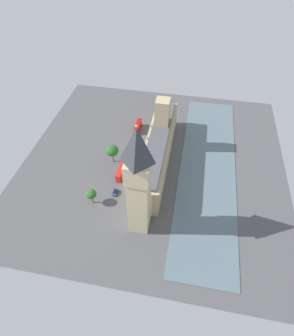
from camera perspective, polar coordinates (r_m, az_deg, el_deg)
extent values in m
plane|color=#4C4C4F|center=(151.11, 1.38, 1.35)|extent=(139.69, 139.69, 0.00)
cube|color=slate|center=(150.67, 12.39, -0.12)|extent=(29.05, 125.72, 0.25)
cube|color=tan|center=(145.54, 2.21, 3.39)|extent=(12.13, 69.69, 15.44)
cube|color=tan|center=(149.94, 3.08, 8.81)|extent=(7.07, 7.07, 31.22)
cube|color=#4C4C54|center=(139.87, 2.31, 5.94)|extent=(9.22, 66.91, 1.60)
cone|color=tan|center=(165.21, 2.11, 13.23)|extent=(1.20, 1.20, 2.33)
cone|color=tan|center=(156.61, 1.47, 11.21)|extent=(1.20, 1.20, 2.51)
cone|color=tan|center=(148.39, 0.78, 8.88)|extent=(1.20, 1.20, 2.21)
cone|color=tan|center=(140.15, 0.02, 6.43)|extent=(1.20, 1.20, 2.91)
cone|color=tan|center=(132.62, -0.83, 3.50)|extent=(1.20, 1.20, 2.42)
cone|color=tan|center=(125.12, -1.78, 0.40)|extent=(1.20, 1.20, 3.04)
cone|color=tan|center=(118.40, -2.83, -3.22)|extent=(1.20, 1.20, 2.79)
cube|color=#CCBA8E|center=(113.39, -1.63, -7.48)|extent=(8.28, 8.28, 30.73)
cube|color=#CCBA8E|center=(97.91, -1.87, -0.54)|extent=(9.11, 9.11, 9.40)
cylinder|color=silver|center=(98.77, -4.54, -0.16)|extent=(0.25, 6.30, 6.30)
torus|color=black|center=(98.77, -4.54, -0.16)|extent=(0.24, 6.54, 6.54)
cylinder|color=silver|center=(101.09, -1.31, 1.38)|extent=(6.30, 0.25, 6.30)
torus|color=black|center=(101.09, -1.31, 1.38)|extent=(6.54, 0.24, 6.54)
pyramid|color=#2D3338|center=(89.50, -2.05, 4.73)|extent=(9.11, 9.11, 14.66)
sphere|color=gold|center=(84.55, -2.19, 8.64)|extent=(0.80, 0.80, 0.80)
cube|color=#B20C0F|center=(170.26, -1.85, 8.61)|extent=(2.54, 10.51, 4.20)
cube|color=black|center=(170.20, -1.85, 8.63)|extent=(2.60, 10.11, 0.70)
cylinder|color=black|center=(168.55, -1.72, 7.25)|extent=(0.35, 1.10, 1.10)
cylinder|color=black|center=(168.98, -2.48, 7.34)|extent=(0.35, 1.10, 1.10)
cylinder|color=black|center=(174.17, -1.20, 8.75)|extent=(0.35, 1.10, 1.10)
cylinder|color=black|center=(174.58, -1.95, 8.84)|extent=(0.35, 1.10, 1.10)
cube|color=#B7B7BC|center=(165.04, -2.56, 6.30)|extent=(1.97, 4.16, 0.75)
cube|color=black|center=(164.74, -2.56, 6.53)|extent=(1.63, 2.34, 0.65)
cylinder|color=black|center=(164.16, -2.35, 5.87)|extent=(0.27, 0.69, 0.68)
cylinder|color=black|center=(164.45, -2.94, 5.93)|extent=(0.27, 0.69, 0.68)
cylinder|color=black|center=(166.12, -2.18, 6.46)|extent=(0.27, 0.69, 0.68)
cylinder|color=black|center=(166.41, -2.76, 6.51)|extent=(0.27, 0.69, 0.68)
cube|color=#19472D|center=(157.09, -3.36, 3.77)|extent=(2.13, 4.77, 0.75)
cube|color=black|center=(156.45, -3.39, 3.90)|extent=(1.70, 2.70, 0.65)
cylinder|color=black|center=(158.58, -3.48, 4.07)|extent=(0.30, 0.70, 0.68)
cylinder|color=black|center=(158.18, -2.90, 3.97)|extent=(0.30, 0.70, 0.68)
cylinder|color=black|center=(156.52, -3.80, 3.36)|extent=(0.30, 0.70, 0.68)
cylinder|color=black|center=(156.11, -3.22, 3.26)|extent=(0.30, 0.70, 0.68)
cube|color=silver|center=(150.34, -4.37, 1.29)|extent=(1.74, 4.58, 0.75)
cube|color=black|center=(149.69, -4.41, 1.41)|extent=(1.46, 2.56, 0.65)
cylinder|color=black|center=(151.76, -4.52, 1.61)|extent=(0.25, 0.68, 0.68)
cylinder|color=black|center=(151.44, -3.95, 1.53)|extent=(0.25, 0.68, 0.68)
cylinder|color=black|center=(149.78, -4.79, 0.83)|extent=(0.25, 0.68, 0.68)
cylinder|color=black|center=(149.46, -4.21, 0.76)|extent=(0.25, 0.68, 0.68)
cube|color=red|center=(142.68, -5.43, -0.83)|extent=(2.83, 10.57, 4.20)
cube|color=black|center=(142.61, -5.43, -0.80)|extent=(2.88, 10.18, 0.70)
cylinder|color=black|center=(146.84, -5.40, -0.28)|extent=(0.38, 1.11, 1.10)
cylinder|color=black|center=(146.30, -4.54, -0.43)|extent=(0.38, 1.11, 1.10)
cylinder|color=black|center=(142.20, -6.23, -2.39)|extent=(0.38, 1.11, 1.10)
cylinder|color=black|center=(141.65, -5.34, -2.54)|extent=(0.38, 1.11, 1.10)
cube|color=navy|center=(136.65, -6.60, -5.04)|extent=(1.89, 4.38, 0.75)
cube|color=black|center=(136.23, -6.60, -4.79)|extent=(1.58, 2.46, 0.65)
cylinder|color=black|center=(135.93, -6.40, -5.65)|extent=(0.26, 0.68, 0.68)
cylinder|color=black|center=(136.33, -7.09, -5.53)|extent=(0.26, 0.68, 0.68)
cylinder|color=black|center=(137.57, -6.09, -4.75)|extent=(0.26, 0.68, 0.68)
cylinder|color=black|center=(137.96, -6.77, -4.64)|extent=(0.26, 0.68, 0.68)
cylinder|color=black|center=(142.93, -1.96, -1.68)|extent=(0.49, 0.49, 1.27)
sphere|color=tan|center=(142.37, -1.97, -1.47)|extent=(0.24, 0.24, 0.24)
cube|color=gray|center=(142.95, -2.06, -1.63)|extent=(0.15, 0.31, 0.23)
cylinder|color=gray|center=(132.00, -3.66, -7.38)|extent=(0.55, 0.55, 1.26)
sphere|color=beige|center=(131.39, -3.67, -7.18)|extent=(0.24, 0.24, 0.24)
cube|color=#336B60|center=(132.05, -3.76, -7.31)|extent=(0.21, 0.31, 0.23)
cylinder|color=brown|center=(133.74, -11.19, -6.39)|extent=(0.56, 0.56, 4.46)
ellipsoid|color=#235623|center=(130.58, -11.44, -5.31)|extent=(4.91, 4.91, 4.17)
cylinder|color=brown|center=(150.38, -7.01, 2.12)|extent=(0.56, 0.56, 5.49)
ellipsoid|color=#235623|center=(146.79, -7.19, 3.59)|extent=(6.66, 6.66, 5.66)
cylinder|color=black|center=(153.65, -7.00, 3.53)|extent=(0.18, 0.18, 6.42)
sphere|color=#F2EAC6|center=(151.31, -7.12, 4.50)|extent=(0.56, 0.56, 0.56)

